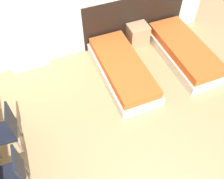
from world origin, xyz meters
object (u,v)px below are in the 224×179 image
bed_near_door (184,52)px  chair_near_laptop (7,129)px  bed_near_window (122,70)px  chair_near_notebook (14,173)px  nightstand (138,35)px

bed_near_door → chair_near_laptop: 3.88m
bed_near_window → chair_near_notebook: size_ratio=2.10×
bed_near_window → chair_near_laptop: size_ratio=2.10×
chair_near_laptop → chair_near_notebook: 0.75m
nightstand → chair_near_laptop: 3.46m
chair_near_notebook → bed_near_window: bearing=35.9°
bed_near_door → nightstand: size_ratio=3.93×
chair_near_notebook → nightstand: bearing=40.0°
bed_near_window → chair_near_laptop: chair_near_laptop is taller
nightstand → chair_near_notebook: 3.86m
chair_near_laptop → chair_near_notebook: same height
bed_near_door → nightstand: bearing=132.0°
bed_near_window → chair_near_notebook: bearing=-146.4°
bed_near_window → chair_near_notebook: (-2.31, -1.53, 0.34)m
bed_near_door → chair_near_laptop: chair_near_laptop is taller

